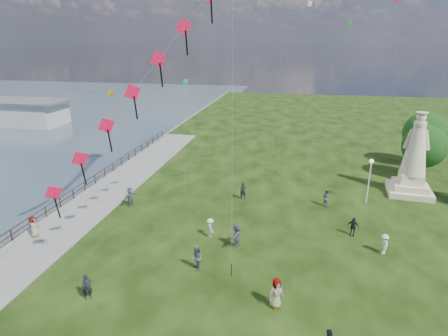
% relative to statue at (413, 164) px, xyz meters
% --- Properties ---
extents(waterfront, '(200.00, 200.00, 1.51)m').
position_rel_statue_xyz_m(waterfront, '(-30.32, -10.79, -3.10)').
color(waterfront, '#33454C').
rests_on(waterfront, ground).
extents(statue, '(4.28, 4.28, 8.03)m').
position_rel_statue_xyz_m(statue, '(0.00, 0.00, 0.00)').
color(statue, beige).
rests_on(statue, ground).
extents(lamppost, '(0.39, 0.39, 4.26)m').
position_rel_statue_xyz_m(lamppost, '(-4.45, -3.30, 0.04)').
color(lamppost, silver).
rests_on(lamppost, ground).
extents(tree_row, '(7.05, 15.53, 6.44)m').
position_rel_statue_xyz_m(tree_row, '(3.24, 6.18, 0.64)').
color(tree_row, '#382314').
rests_on(tree_row, ground).
extents(person_0, '(0.70, 0.64, 1.60)m').
position_rel_statue_xyz_m(person_0, '(-22.36, -20.57, -2.23)').
color(person_0, black).
rests_on(person_0, ground).
extents(person_1, '(0.91, 0.99, 1.73)m').
position_rel_statue_xyz_m(person_1, '(-16.94, -16.56, -2.17)').
color(person_1, '#595960').
rests_on(person_1, ground).
extents(person_2, '(1.00, 1.08, 1.51)m').
position_rel_statue_xyz_m(person_2, '(-17.09, -12.13, -2.28)').
color(person_2, silver).
rests_on(person_2, ground).
extents(person_4, '(1.06, 0.97, 1.86)m').
position_rel_statue_xyz_m(person_4, '(-11.63, -19.16, -2.10)').
color(person_4, '#595960').
rests_on(person_4, ground).
extents(person_5, '(1.30, 1.80, 1.78)m').
position_rel_statue_xyz_m(person_5, '(-25.41, -8.11, -2.14)').
color(person_5, '#595960').
rests_on(person_5, ground).
extents(person_6, '(0.64, 0.47, 1.64)m').
position_rel_statue_xyz_m(person_6, '(-15.71, -4.56, -2.21)').
color(person_6, black).
rests_on(person_6, ground).
extents(person_7, '(0.91, 0.87, 1.61)m').
position_rel_statue_xyz_m(person_7, '(-8.14, -4.61, -2.23)').
color(person_7, '#595960').
rests_on(person_7, ground).
extents(person_8, '(0.59, 1.01, 1.49)m').
position_rel_statue_xyz_m(person_8, '(-4.61, -12.05, -2.29)').
color(person_8, silver).
rests_on(person_8, ground).
extents(person_9, '(0.96, 0.63, 1.52)m').
position_rel_statue_xyz_m(person_9, '(-6.44, -9.78, -2.27)').
color(person_9, black).
rests_on(person_9, ground).
extents(person_10, '(0.59, 0.87, 1.67)m').
position_rel_statue_xyz_m(person_10, '(-30.09, -14.90, -2.20)').
color(person_10, '#595960').
rests_on(person_10, ground).
extents(person_11, '(0.89, 1.78, 1.86)m').
position_rel_statue_xyz_m(person_11, '(-14.87, -13.21, -2.10)').
color(person_11, '#595960').
rests_on(person_11, ground).
extents(red_kite_train, '(12.00, 9.35, 17.44)m').
position_rel_statue_xyz_m(red_kite_train, '(-21.33, -15.15, 7.81)').
color(red_kite_train, black).
rests_on(red_kite_train, ground).
extents(small_kites, '(31.24, 20.58, 25.07)m').
position_rel_statue_xyz_m(small_kites, '(-12.05, 3.32, 10.61)').
color(small_kites, teal).
rests_on(small_kites, ground).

